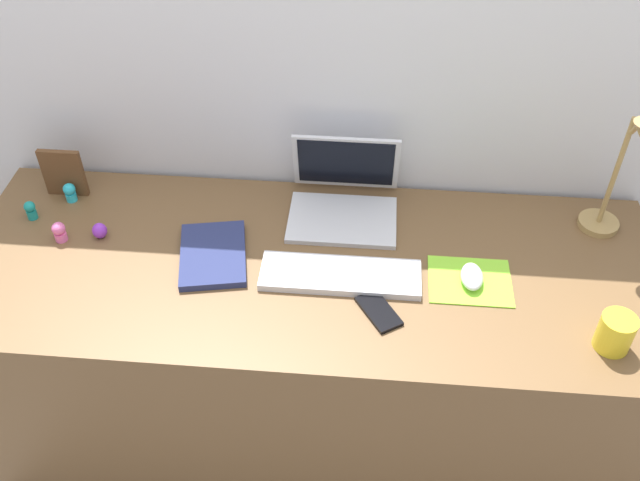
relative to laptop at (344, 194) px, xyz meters
The scene contains 16 objects.
ground_plane 0.83m from the laptop, 107.89° to the right, with size 6.00×6.00×0.00m, color slate.
back_wall 0.17m from the laptop, 117.25° to the left, with size 3.05×0.05×1.53m, color silver.
desk 0.49m from the laptop, 107.89° to the right, with size 1.85×0.70×0.74m, color brown.
laptop is the anchor object (origin of this frame).
keyboard 0.28m from the laptop, 88.05° to the right, with size 0.41×0.13×0.02m, color silver.
mousepad 0.43m from the laptop, 37.78° to the right, with size 0.21×0.17×0.00m, color #8CDB33.
mouse 0.43m from the laptop, 37.89° to the right, with size 0.06×0.10×0.03m, color silver.
cell_phone 0.41m from the laptop, 74.19° to the right, with size 0.06×0.13×0.01m, color black.
desk_lamp 0.72m from the laptop, ahead, with size 0.11×0.17×0.40m.
notebook_pad 0.41m from the laptop, 144.93° to the right, with size 0.17×0.24×0.02m, color navy.
picture_frame 0.80m from the laptop, behind, with size 0.12×0.02×0.15m, color brown.
coffee_mug 0.79m from the laptop, 34.43° to the right, with size 0.08×0.08×0.09m, color yellow.
toy_figurine_purple 0.68m from the laptop, 164.79° to the right, with size 0.04×0.04×0.04m, color purple.
toy_figurine_cyan 0.79m from the laptop, behind, with size 0.03×0.03×0.06m.
toy_figurine_teal 0.88m from the laptop, behind, with size 0.03×0.03×0.06m.
toy_figurine_pink 0.78m from the laptop, 165.24° to the right, with size 0.04×0.04×0.06m.
Camera 1 is at (0.15, -1.33, 2.04)m, focal length 39.97 mm.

